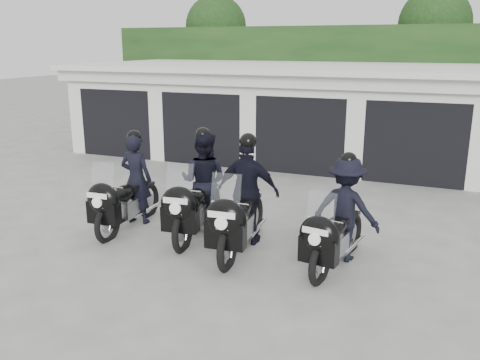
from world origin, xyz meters
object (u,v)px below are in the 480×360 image
at_px(police_bike_a, 128,189).
at_px(police_bike_b, 200,189).
at_px(police_bike_d, 342,216).
at_px(police_bike_c, 245,200).

height_order(police_bike_a, police_bike_b, police_bike_b).
bearing_deg(police_bike_d, police_bike_c, -171.14).
xyz_separation_m(police_bike_b, police_bike_c, (1.09, -0.39, 0.01)).
relative_size(police_bike_a, police_bike_c, 0.93).
xyz_separation_m(police_bike_a, police_bike_c, (2.56, -0.10, 0.11)).
distance_m(police_bike_b, police_bike_d, 2.88).
bearing_deg(police_bike_a, police_bike_d, -3.47).
height_order(police_bike_b, police_bike_d, police_bike_b).
bearing_deg(police_bike_d, police_bike_a, -172.19).
xyz_separation_m(police_bike_b, police_bike_d, (2.85, -0.40, -0.07)).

